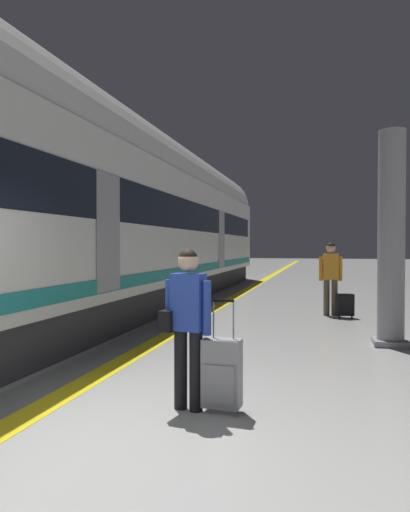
{
  "coord_description": "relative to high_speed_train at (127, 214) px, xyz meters",
  "views": [
    {
      "loc": [
        1.85,
        -3.99,
        1.68
      ],
      "look_at": [
        -0.14,
        4.07,
        1.5
      ],
      "focal_mm": 33.94,
      "sensor_mm": 36.0,
      "label": 1
    }
  ],
  "objects": [
    {
      "name": "high_speed_train",
      "position": [
        0.0,
        0.0,
        0.0
      ],
      "size": [
        2.94,
        27.53,
        4.97
      ],
      "color": "#38383D",
      "rests_on": "ground"
    },
    {
      "name": "passenger_near",
      "position": [
        5.18,
        0.09,
        -1.49
      ],
      "size": [
        0.54,
        0.23,
        1.75
      ],
      "color": "brown",
      "rests_on": "ground"
    },
    {
      "name": "rolling_suitcase_foreground",
      "position": [
        4.03,
        -7.11,
        -2.1
      ],
      "size": [
        0.39,
        0.26,
        1.13
      ],
      "color": "#9E9EA3",
      "rests_on": "ground"
    },
    {
      "name": "platform_pillar",
      "position": [
        6.11,
        -3.23,
        -0.78
      ],
      "size": [
        0.56,
        0.56,
        3.6
      ],
      "color": "gray",
      "rests_on": "ground"
    },
    {
      "name": "tactile_edge_band",
      "position": [
        1.82,
        2.17,
        -2.5
      ],
      "size": [
        0.71,
        80.0,
        0.01
      ],
      "primitive_type": "cube",
      "color": "slate",
      "rests_on": "ground"
    },
    {
      "name": "suitcase_near",
      "position": [
        5.5,
        -0.22,
        -2.19
      ],
      "size": [
        0.42,
        0.31,
        0.56
      ],
      "color": "black",
      "rests_on": "ground"
    },
    {
      "name": "ground_plane",
      "position": [
        3.17,
        -7.83,
        -2.5
      ],
      "size": [
        120.0,
        120.0,
        0.0
      ],
      "primitive_type": "plane",
      "color": "#B7B7B2"
    },
    {
      "name": "safety_line_strip",
      "position": [
        2.2,
        2.17,
        -2.5
      ],
      "size": [
        0.36,
        80.0,
        0.01
      ],
      "primitive_type": "cube",
      "color": "yellow",
      "rests_on": "ground"
    },
    {
      "name": "traveller_foreground",
      "position": [
        3.67,
        -7.11,
        -1.55
      ],
      "size": [
        0.54,
        0.29,
        1.64
      ],
      "color": "black",
      "rests_on": "ground"
    }
  ]
}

